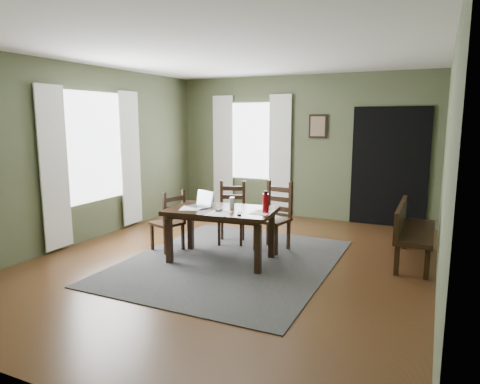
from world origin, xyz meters
The scene contains 24 objects.
ground centered at (0.00, 0.00, -0.01)m, with size 5.00×6.00×0.01m.
room_shell centered at (0.00, 0.00, 1.80)m, with size 5.02×6.02×2.71m.
rug centered at (0.00, 0.00, 0.01)m, with size 2.60×3.20×0.01m.
dining_table centered at (-0.13, 0.00, 0.62)m, with size 1.48×0.99×0.70m.
chair_end centered at (-1.00, 0.05, 0.44)m, with size 0.49×0.49×0.88m.
chair_back_left centered at (-0.39, 0.83, 0.46)m, with size 0.52×0.52×0.93m.
chair_back_right centered at (0.33, 0.75, 0.48)m, with size 0.50×0.50×0.98m.
bench centered at (2.15, 1.01, 0.47)m, with size 0.45×1.39×0.78m.
laptop centered at (-0.44, 0.01, 0.77)m, with size 0.37×0.34×0.21m.
computer_mouse centered at (-0.08, -0.16, 0.73)m, with size 0.06×0.10×0.03m, color #3F3F42.
tv_remote centered at (0.22, -0.19, 0.72)m, with size 0.05×0.18×0.02m, color black.
drinking_glass centered at (-0.03, 0.11, 0.78)m, with size 0.07×0.07×0.14m, color silver.
water_bottle centered at (0.49, 0.02, 0.84)m, with size 0.09×0.09×0.28m.
paper_a centered at (-0.53, -0.13, 0.71)m, with size 0.25×0.33×0.00m, color white.
paper_d centered at (0.44, 0.01, 0.71)m, with size 0.23×0.30×0.00m, color white.
paper_e centered at (-0.03, -0.27, 0.71)m, with size 0.26×0.34×0.00m, color white.
window_left centered at (-2.47, 0.20, 1.45)m, with size 0.01×1.30×1.70m.
window_back centered at (-1.00, 2.97, 1.45)m, with size 1.00×0.01×1.50m.
curtain_left_near centered at (-2.44, -0.62, 1.20)m, with size 0.03×0.48×2.30m.
curtain_left_far centered at (-2.44, 1.02, 1.20)m, with size 0.03×0.48×2.30m.
curtain_back_left centered at (-1.62, 2.94, 1.20)m, with size 0.44×0.03×2.30m.
curtain_back_right centered at (-0.38, 2.94, 1.20)m, with size 0.44×0.03×2.30m.
framed_picture centered at (0.35, 2.97, 1.75)m, with size 0.34×0.03×0.44m.
doorway_back centered at (1.65, 2.97, 1.05)m, with size 1.30×0.03×2.10m.
Camera 1 is at (2.43, -4.90, 1.88)m, focal length 32.00 mm.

